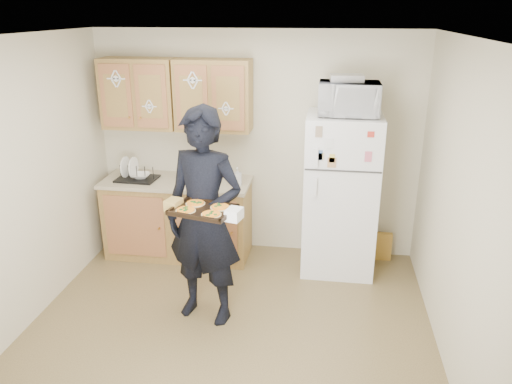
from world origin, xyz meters
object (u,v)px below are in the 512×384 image
baking_tray (203,210)px  dish_rack (137,172)px  microwave (349,99)px  person (204,218)px  refrigerator (340,194)px

baking_tray → dish_rack: baking_tray is taller
microwave → dish_rack: (-2.26, 0.06, -0.88)m
dish_rack → baking_tray: bearing=-51.8°
microwave → person: bearing=-138.6°
refrigerator → dish_rack: 2.24m
person → microwave: 1.84m
baking_tray → microwave: size_ratio=0.82×
microwave → baking_tray: bearing=-130.0°
person → dish_rack: person is taller
refrigerator → dish_rack: size_ratio=3.94×
dish_rack → person: bearing=-47.2°
microwave → refrigerator: bearing=114.6°
refrigerator → person: 1.64m
microwave → dish_rack: bearing=178.4°
refrigerator → microwave: (0.02, -0.05, 1.01)m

